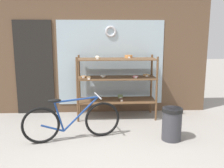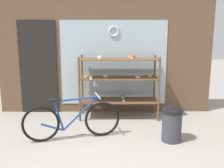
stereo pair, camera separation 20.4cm
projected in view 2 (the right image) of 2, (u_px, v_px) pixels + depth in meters
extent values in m
plane|color=gray|center=(102.00, 160.00, 3.60)|extent=(30.00, 30.00, 0.00)
cube|color=brown|center=(105.00, 38.00, 5.59)|extent=(4.86, 0.08, 3.44)
cube|color=#A3B7C1|center=(114.00, 63.00, 5.66)|extent=(2.39, 0.02, 1.90)
cube|color=black|center=(38.00, 67.00, 5.66)|extent=(0.84, 0.03, 2.10)
torus|color=#B7B7BC|center=(114.00, 32.00, 5.50)|extent=(0.26, 0.06, 0.26)
cylinder|color=brown|center=(79.00, 90.00, 5.10)|extent=(0.04, 0.04, 1.35)
cylinder|color=brown|center=(159.00, 90.00, 5.11)|extent=(0.04, 0.04, 1.35)
cylinder|color=brown|center=(82.00, 85.00, 5.63)|extent=(0.04, 0.04, 1.35)
cylinder|color=brown|center=(154.00, 85.00, 5.64)|extent=(0.04, 0.04, 1.35)
cube|color=brown|center=(119.00, 100.00, 5.43)|extent=(1.68, 0.58, 0.02)
cube|color=brown|center=(119.00, 78.00, 5.33)|extent=(1.68, 0.58, 0.02)
cube|color=brown|center=(119.00, 59.00, 5.26)|extent=(1.68, 0.58, 0.02)
torus|color=tan|center=(149.00, 75.00, 5.47)|extent=(0.15, 0.15, 0.05)
cube|color=white|center=(150.00, 76.00, 5.39)|extent=(0.05, 0.00, 0.04)
torus|color=#B27A42|center=(86.00, 76.00, 5.37)|extent=(0.12, 0.12, 0.04)
cube|color=white|center=(86.00, 77.00, 5.30)|extent=(0.05, 0.00, 0.04)
torus|color=#4C2D1E|center=(124.00, 100.00, 5.37)|extent=(0.13, 0.13, 0.04)
cube|color=white|center=(124.00, 101.00, 5.29)|extent=(0.05, 0.00, 0.04)
torus|color=beige|center=(105.00, 76.00, 5.42)|extent=(0.13, 0.13, 0.04)
cube|color=white|center=(105.00, 77.00, 5.35)|extent=(0.05, 0.00, 0.04)
ellipsoid|color=beige|center=(100.00, 57.00, 5.19)|extent=(0.10, 0.08, 0.07)
cube|color=white|center=(99.00, 58.00, 5.14)|extent=(0.05, 0.00, 0.04)
torus|color=pink|center=(138.00, 77.00, 5.29)|extent=(0.12, 0.12, 0.04)
cube|color=white|center=(138.00, 77.00, 5.23)|extent=(0.05, 0.00, 0.04)
cylinder|color=#C67F42|center=(131.00, 57.00, 5.40)|extent=(0.17, 0.17, 0.06)
cube|color=white|center=(132.00, 58.00, 5.31)|extent=(0.05, 0.00, 0.04)
ellipsoid|color=brown|center=(91.00, 78.00, 5.13)|extent=(0.09, 0.08, 0.06)
cube|color=white|center=(91.00, 79.00, 5.09)|extent=(0.05, 0.00, 0.04)
cylinder|color=#7A995B|center=(123.00, 97.00, 5.58)|extent=(0.11, 0.11, 0.07)
cube|color=white|center=(123.00, 98.00, 5.52)|extent=(0.05, 0.00, 0.04)
torus|color=black|center=(41.00, 124.00, 4.16)|extent=(0.62, 0.19, 0.63)
torus|color=black|center=(102.00, 119.00, 4.41)|extent=(0.62, 0.19, 0.63)
cylinder|color=navy|center=(81.00, 113.00, 4.29)|extent=(0.61, 0.18, 0.58)
cylinder|color=navy|center=(76.00, 99.00, 4.23)|extent=(0.72, 0.21, 0.07)
cylinder|color=navy|center=(59.00, 116.00, 4.21)|extent=(0.17, 0.07, 0.52)
cylinder|color=navy|center=(52.00, 127.00, 4.22)|extent=(0.38, 0.12, 0.17)
ellipsoid|color=black|center=(54.00, 100.00, 4.14)|extent=(0.24, 0.14, 0.06)
cylinder|color=#B2B2B7|center=(98.00, 96.00, 4.31)|extent=(0.13, 0.45, 0.02)
cylinder|color=#38383D|center=(172.00, 125.00, 4.21)|extent=(0.33, 0.33, 0.56)
cylinder|color=black|center=(172.00, 111.00, 4.16)|extent=(0.35, 0.35, 0.06)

